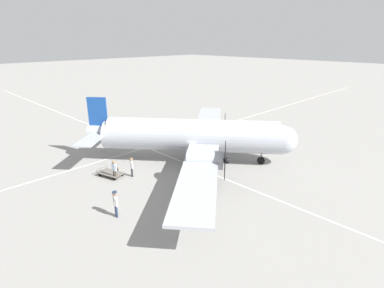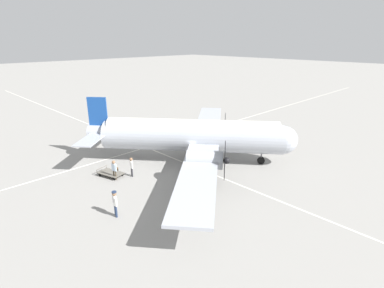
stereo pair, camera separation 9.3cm
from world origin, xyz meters
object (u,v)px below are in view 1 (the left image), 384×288
airliner_main (197,136)px  baggage_cart (111,173)px  suitcase_near_door (116,170)px  passenger_boarding (132,165)px  crew_foreground (115,201)px  ramp_agent (114,168)px

airliner_main → baggage_cart: airliner_main is taller
airliner_main → suitcase_near_door: size_ratio=49.27×
airliner_main → passenger_boarding: size_ratio=13.59×
suitcase_near_door → baggage_cart: baggage_cart is taller
suitcase_near_door → passenger_boarding: bearing=108.1°
baggage_cart → crew_foreground: bearing=-43.1°
ramp_agent → baggage_cart: ramp_agent is taller
ramp_agent → passenger_boarding: bearing=58.4°
ramp_agent → crew_foreground: bearing=-42.4°
crew_foreground → ramp_agent: crew_foreground is taller
suitcase_near_door → ramp_agent: bearing=55.1°
crew_foreground → passenger_boarding: crew_foreground is taller
passenger_boarding → suitcase_near_door: bearing=-139.6°
ramp_agent → baggage_cart: size_ratio=0.71×
suitcase_near_door → baggage_cart: (0.74, 0.35, 0.06)m
airliner_main → crew_foreground: airliner_main is taller
ramp_agent → suitcase_near_door: 1.65m
baggage_cart → ramp_agent: bearing=-21.6°
airliner_main → suitcase_near_door: bearing=-154.8°
passenger_boarding → crew_foreground: bearing=-21.5°
crew_foreground → baggage_cart: bearing=-10.9°
crew_foreground → ramp_agent: bearing=-14.0°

